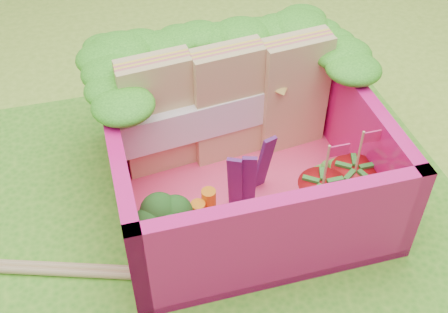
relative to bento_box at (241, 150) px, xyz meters
name	(u,v)px	position (x,y,z in m)	size (l,w,h in m)	color
ground	(220,232)	(-0.18, -0.25, -0.31)	(14.00, 14.00, 0.00)	#86BB34
placemat	(220,230)	(-0.18, -0.25, -0.29)	(2.60, 2.60, 0.03)	green
bento_floor	(240,184)	(0.00, 0.00, -0.25)	(1.30, 1.30, 0.05)	#FF4173
bento_box	(241,150)	(0.00, 0.00, 0.00)	(1.30, 1.30, 0.55)	#E21375
lettuce_ruffle	(215,43)	(0.00, 0.50, 0.33)	(1.43, 0.83, 0.11)	#267F17
sandwich_stack	(228,104)	(0.00, 0.26, 0.10)	(1.20, 0.32, 0.66)	tan
broccoli	(163,222)	(-0.46, -0.34, -0.04)	(0.33, 0.33, 0.27)	#66AE54
carrot_sticks	(204,215)	(-0.26, -0.29, -0.10)	(0.13, 0.11, 0.26)	orange
purple_wedges	(249,175)	(0.00, -0.15, -0.04)	(0.25, 0.14, 0.38)	#531C62
strawberry_left	(320,200)	(0.30, -0.35, -0.10)	(0.24, 0.24, 0.48)	red
strawberry_right	(352,186)	(0.49, -0.30, -0.10)	(0.24, 0.24, 0.48)	red
snap_peas	(327,192)	(0.41, -0.22, -0.20)	(0.60, 0.49, 0.05)	#59C33D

